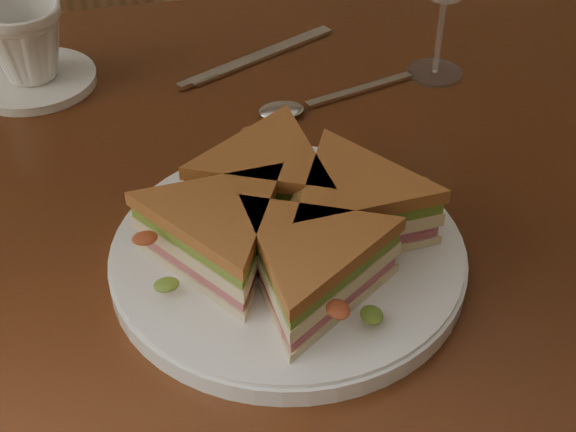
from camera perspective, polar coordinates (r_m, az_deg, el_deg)
The scene contains 8 objects.
table at distance 0.80m, azimuth -0.54°, elevation -2.89°, with size 1.20×0.80×0.75m.
plate at distance 0.65m, azimuth 0.00°, elevation -2.87°, with size 0.28×0.28×0.02m, color white.
sandwich_wedges at distance 0.62m, azimuth 0.00°, elevation -0.35°, with size 0.26×0.26×0.06m.
crisps_mound at distance 0.62m, azimuth 0.00°, elevation -0.64°, with size 0.09×0.09×0.05m, color #AF5D16, non-canonical shape.
spoon at distance 0.84m, azimuth 0.92°, elevation 7.84°, with size 0.18×0.06×0.01m.
knife at distance 0.93m, azimuth -2.54°, elevation 11.05°, with size 0.20×0.11×0.00m.
saucer at distance 0.92m, azimuth -17.60°, elevation 9.20°, with size 0.13×0.13×0.01m, color white.
coffee_cup at distance 0.90m, azimuth -18.17°, elevation 11.67°, with size 0.09×0.09×0.08m, color white.
Camera 1 is at (-0.13, -0.58, 1.19)m, focal length 50.00 mm.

